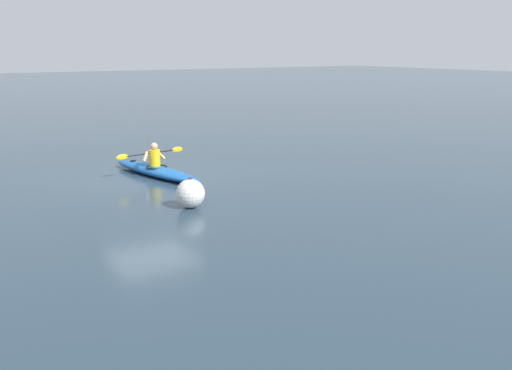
{
  "coord_description": "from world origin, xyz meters",
  "views": [
    {
      "loc": [
        6.63,
        16.16,
        3.76
      ],
      "look_at": [
        -0.58,
        4.89,
        0.69
      ],
      "focal_mm": 42.19,
      "sensor_mm": 36.0,
      "label": 1
    }
  ],
  "objects": [
    {
      "name": "mooring_buoy_white_far",
      "position": [
        0.44,
        3.57,
        0.35
      ],
      "size": [
        0.7,
        0.7,
        0.74
      ],
      "color": "silver",
      "rests_on": "ground"
    },
    {
      "name": "ground_plane",
      "position": [
        0.0,
        0.0,
        0.0
      ],
      "size": [
        160.0,
        160.0,
        0.0
      ],
      "primitive_type": "plane",
      "color": "#283D4C"
    },
    {
      "name": "kayak",
      "position": [
        -0.33,
        -0.27,
        0.15
      ],
      "size": [
        1.44,
        4.28,
        0.3
      ],
      "color": "#1959A5",
      "rests_on": "ground"
    },
    {
      "name": "kayaker",
      "position": [
        -0.32,
        -0.34,
        0.6
      ],
      "size": [
        2.31,
        0.59,
        0.7
      ],
      "color": "yellow",
      "rests_on": "kayak"
    }
  ]
}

